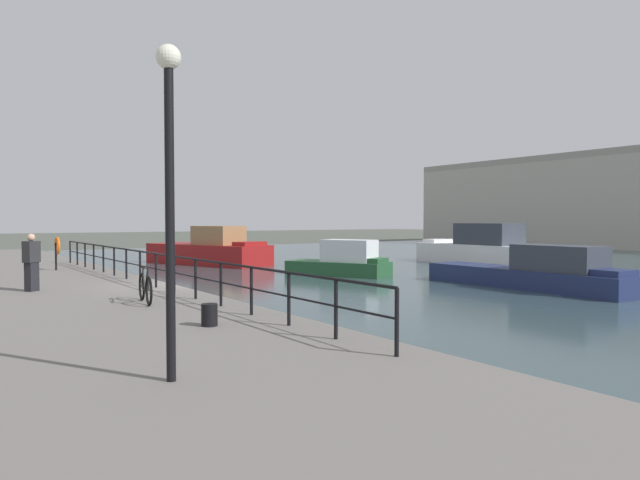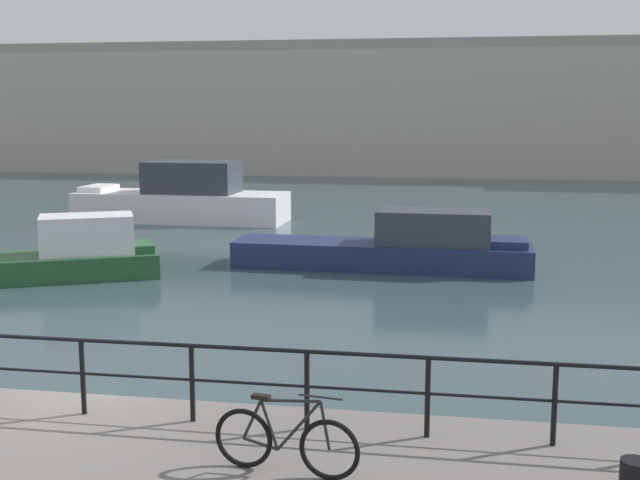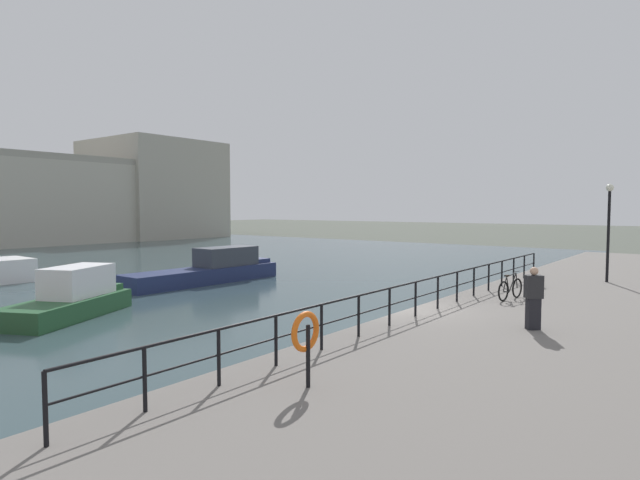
{
  "view_description": "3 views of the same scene",
  "coord_description": "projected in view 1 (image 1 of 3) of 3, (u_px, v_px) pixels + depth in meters",
  "views": [
    {
      "loc": [
        17.95,
        -6.66,
        2.84
      ],
      "look_at": [
        0.99,
        5.16,
        2.13
      ],
      "focal_mm": 32.08,
      "sensor_mm": 36.0,
      "label": 1
    },
    {
      "loc": [
        5.58,
        -10.65,
        4.92
      ],
      "look_at": [
        2.68,
        6.28,
        2.12
      ],
      "focal_mm": 45.39,
      "sensor_mm": 36.0,
      "label": 2
    },
    {
      "loc": [
        -15.23,
        -8.01,
        4.03
      ],
      "look_at": [
        2.63,
        5.62,
        2.66
      ],
      "focal_mm": 29.63,
      "sensor_mm": 36.0,
      "label": 3
    }
  ],
  "objects": [
    {
      "name": "ground_plane",
      "position": [
        173.0,
        307.0,
        18.62
      ],
      "size": [
        240.0,
        240.0,
        0.0
      ],
      "primitive_type": "plane",
      "color": "#4C5147"
    },
    {
      "name": "water_basin",
      "position": [
        638.0,
        265.0,
        35.87
      ],
      "size": [
        80.0,
        60.0,
        0.01
      ],
      "primitive_type": "cube",
      "color": "#33474C",
      "rests_on": "ground_plane"
    },
    {
      "name": "moored_harbor_tender",
      "position": [
        483.0,
        249.0,
        36.96
      ],
      "size": [
        9.28,
        2.97,
        2.64
      ],
      "rotation": [
        0.0,
        0.0,
        3.12
      ],
      "color": "white",
      "rests_on": "water_basin"
    },
    {
      "name": "moored_green_narrowboat",
      "position": [
        343.0,
        262.0,
        29.36
      ],
      "size": [
        5.62,
        4.08,
        1.84
      ],
      "rotation": [
        0.0,
        0.0,
        0.45
      ],
      "color": "#23512D",
      "rests_on": "water_basin"
    },
    {
      "name": "moored_white_yacht",
      "position": [
        210.0,
        251.0,
        36.6
      ],
      "size": [
        9.24,
        5.58,
        2.47
      ],
      "rotation": [
        0.0,
        0.0,
        0.33
      ],
      "color": "maroon",
      "rests_on": "water_basin"
    },
    {
      "name": "moored_blue_motorboat",
      "position": [
        535.0,
        273.0,
        23.46
      ],
      "size": [
        9.21,
        2.23,
        1.85
      ],
      "rotation": [
        0.0,
        0.0,
        -0.03
      ],
      "color": "navy",
      "rests_on": "water_basin"
    },
    {
      "name": "quay_railing",
      "position": [
        148.0,
        262.0,
        18.29
      ],
      "size": [
        23.5,
        0.07,
        1.08
      ],
      "color": "black",
      "rests_on": "quay_promenade"
    },
    {
      "name": "parked_bicycle",
      "position": [
        145.0,
        288.0,
        14.34
      ],
      "size": [
        1.76,
        0.32,
        0.98
      ],
      "rotation": [
        0.0,
        0.0,
        -0.15
      ],
      "color": "black",
      "rests_on": "quay_promenade"
    },
    {
      "name": "mooring_bollard",
      "position": [
        209.0,
        315.0,
        11.23
      ],
      "size": [
        0.32,
        0.32,
        0.44
      ],
      "primitive_type": "cylinder",
      "color": "black",
      "rests_on": "quay_promenade"
    },
    {
      "name": "life_ring_stand",
      "position": [
        57.0,
        247.0,
        23.82
      ],
      "size": [
        0.75,
        0.16,
        1.4
      ],
      "color": "black",
      "rests_on": "quay_promenade"
    },
    {
      "name": "quay_lamp_post",
      "position": [
        169.0,
        165.0,
        7.29
      ],
      "size": [
        0.32,
        0.32,
        4.31
      ],
      "color": "black",
      "rests_on": "quay_promenade"
    },
    {
      "name": "standing_person",
      "position": [
        32.0,
        262.0,
        16.72
      ],
      "size": [
        0.5,
        0.52,
        1.69
      ],
      "rotation": [
        0.0,
        0.0,
        0.69
      ],
      "color": "black",
      "rests_on": "quay_promenade"
    }
  ]
}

